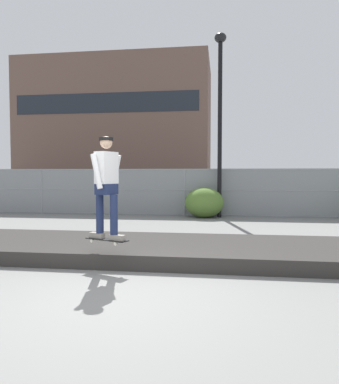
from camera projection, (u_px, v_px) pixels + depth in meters
ground_plane at (112, 300)px, 4.82m from camera, size 120.00×120.00×0.00m
gravel_berm at (150, 249)px, 7.42m from camera, size 10.59×2.50×0.27m
skateboard at (107, 240)px, 6.27m from camera, size 0.82×0.49×0.07m
skater at (106, 181)px, 6.22m from camera, size 0.70×0.62×1.74m
chain_fence at (185, 192)px, 14.42m from camera, size 23.84×0.06×1.85m
street_lamp at (220, 104)px, 13.76m from camera, size 0.44×0.44×6.87m
parked_car_near at (77, 190)px, 18.87m from camera, size 4.54×2.24×1.66m
parked_car_mid at (202, 190)px, 18.13m from camera, size 4.40×1.95×1.66m
library_building at (119, 126)px, 52.92m from camera, size 25.83×13.03×17.11m
shrub_left at (204, 203)px, 13.88m from camera, size 1.46×1.19×1.13m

